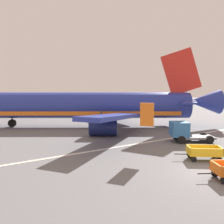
% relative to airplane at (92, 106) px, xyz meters
% --- Properties ---
extents(ground_plane, '(220.00, 220.00, 0.00)m').
position_rel_airplane_xyz_m(ground_plane, '(-2.49, -21.24, -3.05)').
color(ground_plane, slate).
extents(apron_stripe, '(120.00, 0.36, 0.01)m').
position_rel_airplane_xyz_m(apron_stripe, '(-2.49, -11.90, -3.05)').
color(apron_stripe, silver).
rests_on(apron_stripe, ground).
extents(airplane, '(33.50, 28.09, 11.34)m').
position_rel_airplane_xyz_m(airplane, '(0.00, 0.00, 0.00)').
color(airplane, '#28389E').
rests_on(airplane, ground).
extents(baggage_cart_second_in_row, '(3.28, 2.73, 1.07)m').
position_rel_airplane_xyz_m(baggage_cart_second_in_row, '(-0.24, -18.94, -2.45)').
color(baggage_cart_second_in_row, gold).
rests_on(baggage_cart_second_in_row, ground).
extents(service_truck_beside_carts, '(4.71, 3.95, 2.10)m').
position_rel_airplane_xyz_m(service_truck_beside_carts, '(3.50, -13.78, -1.95)').
color(service_truck_beside_carts, slate).
rests_on(service_truck_beside_carts, ground).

